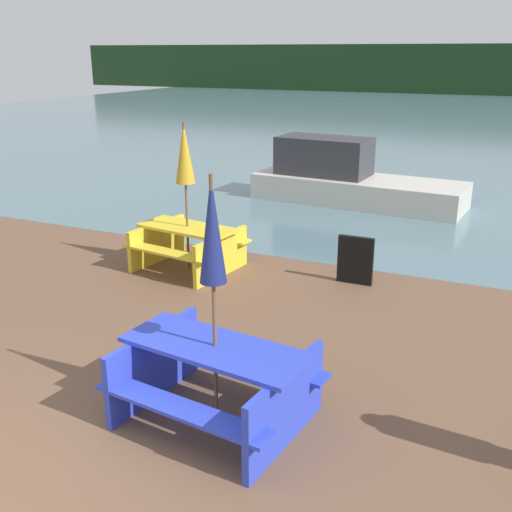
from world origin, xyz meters
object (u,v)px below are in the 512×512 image
(umbrella_navy, at_px, (212,233))
(boat, at_px, (347,179))
(picnic_table_yellow, at_px, (188,243))
(signboard, at_px, (355,260))
(umbrella_gold, at_px, (185,154))
(picnic_table_blue, at_px, (216,375))

(umbrella_navy, distance_m, boat, 9.43)
(picnic_table_yellow, bearing_deg, signboard, 10.17)
(umbrella_gold, bearing_deg, boat, 79.48)
(umbrella_navy, xyz_separation_m, umbrella_gold, (-2.44, 3.60, -0.01))
(picnic_table_yellow, distance_m, signboard, 2.73)
(boat, bearing_deg, picnic_table_yellow, -96.08)
(umbrella_navy, distance_m, signboard, 4.36)
(picnic_table_blue, xyz_separation_m, umbrella_navy, (0.00, 0.00, 1.42))
(picnic_table_yellow, distance_m, boat, 5.72)
(boat, relative_size, signboard, 6.71)
(picnic_table_blue, bearing_deg, boat, 98.57)
(boat, bearing_deg, umbrella_navy, -76.99)
(picnic_table_yellow, bearing_deg, umbrella_navy, -55.94)
(boat, height_order, signboard, boat)
(signboard, bearing_deg, umbrella_navy, -93.45)
(umbrella_navy, relative_size, umbrella_gold, 1.02)
(umbrella_gold, height_order, signboard, umbrella_gold)
(picnic_table_yellow, relative_size, umbrella_navy, 0.73)
(umbrella_gold, relative_size, signboard, 3.18)
(picnic_table_blue, distance_m, picnic_table_yellow, 4.35)
(picnic_table_blue, xyz_separation_m, umbrella_gold, (-2.44, 3.60, 1.41))
(picnic_table_yellow, xyz_separation_m, boat, (1.04, 5.63, 0.09))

